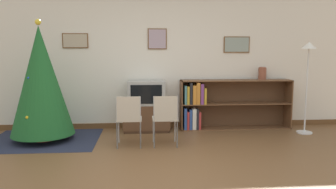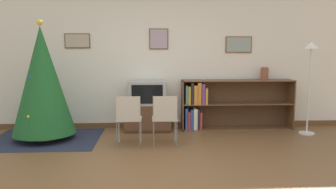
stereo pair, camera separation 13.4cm
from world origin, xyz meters
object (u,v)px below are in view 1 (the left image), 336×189
object	(u,v)px
television	(146,93)
bookshelf	(217,104)
folding_chair_right	(165,117)
christmas_tree	(41,81)
tv_console	(146,117)
standing_lamp	(308,64)
folding_chair_left	(129,118)
vase	(262,73)

from	to	relation	value
television	bookshelf	size ratio (longest dim) A/B	0.32
folding_chair_right	bookshelf	xyz separation A→B (m)	(1.10, 1.14, 0.01)
christmas_tree	folding_chair_right	world-z (taller)	christmas_tree
christmas_tree	tv_console	bearing A→B (deg)	17.15
christmas_tree	folding_chair_right	bearing A→B (deg)	-14.31
television	standing_lamp	distance (m)	2.99
christmas_tree	folding_chair_right	xyz separation A→B (m)	(2.04, -0.52, -0.54)
folding_chair_right	bookshelf	distance (m)	1.59
television	standing_lamp	xyz separation A→B (m)	(2.91, -0.41, 0.55)
tv_console	television	bearing A→B (deg)	-90.00
folding_chair_right	standing_lamp	bearing A→B (deg)	13.80
folding_chair_left	bookshelf	distance (m)	2.03
tv_console	folding_chair_right	bearing A→B (deg)	-74.89
christmas_tree	tv_console	size ratio (longest dim) A/B	2.32
tv_console	bookshelf	xyz separation A→B (m)	(1.39, 0.08, 0.22)
christmas_tree	folding_chair_left	size ratio (longest dim) A/B	2.46
folding_chair_right	bookshelf	bearing A→B (deg)	46.09
christmas_tree	television	world-z (taller)	christmas_tree
christmas_tree	bookshelf	world-z (taller)	christmas_tree
television	folding_chair_left	distance (m)	1.13
bookshelf	vase	distance (m)	1.07
folding_chair_left	standing_lamp	distance (m)	3.36
bookshelf	folding_chair_left	bearing A→B (deg)	-145.66
vase	standing_lamp	world-z (taller)	standing_lamp
christmas_tree	standing_lamp	distance (m)	4.68
vase	folding_chair_right	bearing A→B (deg)	-149.38
christmas_tree	standing_lamp	world-z (taller)	christmas_tree
television	bookshelf	xyz separation A→B (m)	(1.39, 0.08, -0.25)
folding_chair_left	bookshelf	bearing A→B (deg)	34.34
folding_chair_left	folding_chair_right	size ratio (longest dim) A/B	1.00
folding_chair_right	vase	bearing A→B (deg)	30.62
television	folding_chair_right	world-z (taller)	television
christmas_tree	vase	size ratio (longest dim) A/B	8.19
folding_chair_left	vase	bearing A→B (deg)	24.67
bookshelf	tv_console	bearing A→B (deg)	-176.62
television	folding_chair_right	size ratio (longest dim) A/B	0.84
folding_chair_right	folding_chair_left	bearing A→B (deg)	180.00
standing_lamp	folding_chair_left	bearing A→B (deg)	-168.60
television	bookshelf	distance (m)	1.41
vase	standing_lamp	xyz separation A→B (m)	(0.64, -0.53, 0.20)
television	vase	xyz separation A→B (m)	(2.27, 0.12, 0.35)
tv_console	television	xyz separation A→B (m)	(0.00, -0.00, 0.47)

